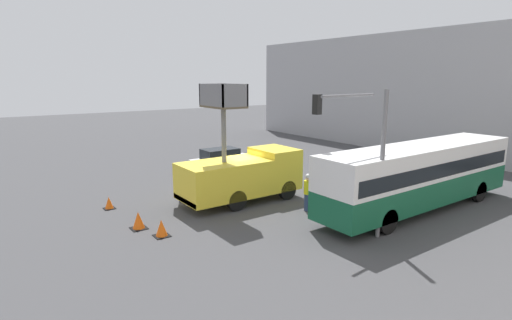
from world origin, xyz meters
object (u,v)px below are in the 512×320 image
(road_worker_near_truck, at_px, (181,184))
(parked_car_curbside, at_px, (222,159))
(traffic_light_pole, at_px, (357,135))
(utility_truck, at_px, (242,173))
(traffic_cone_near_truck, at_px, (109,203))
(city_bus, at_px, (420,172))
(road_worker_directing, at_px, (308,192))
(traffic_cone_far_side, at_px, (161,228))
(traffic_cone_mid_road, at_px, (138,221))

(road_worker_near_truck, bearing_deg, parked_car_curbside, 127.09)
(traffic_light_pole, bearing_deg, road_worker_near_truck, -150.62)
(traffic_light_pole, bearing_deg, utility_truck, -163.74)
(traffic_light_pole, height_order, traffic_cone_near_truck, traffic_light_pole)
(traffic_light_pole, relative_size, traffic_cone_near_truck, 9.83)
(city_bus, bearing_deg, parked_car_curbside, 106.03)
(road_worker_directing, bearing_deg, utility_truck, 80.08)
(traffic_cone_far_side, distance_m, parked_car_curbside, 12.23)
(utility_truck, relative_size, traffic_light_pole, 1.08)
(traffic_cone_mid_road, height_order, traffic_cone_far_side, traffic_cone_mid_road)
(city_bus, relative_size, traffic_cone_near_truck, 20.41)
(utility_truck, height_order, road_worker_near_truck, utility_truck)
(road_worker_directing, bearing_deg, city_bus, -73.24)
(city_bus, xyz_separation_m, traffic_cone_far_side, (-4.12, -11.66, -1.57))
(traffic_cone_far_side, height_order, parked_car_curbside, parked_car_curbside)
(road_worker_near_truck, xyz_separation_m, road_worker_directing, (4.92, 4.40, -0.03))
(traffic_cone_mid_road, xyz_separation_m, traffic_cone_far_side, (1.38, 0.48, -0.02))
(city_bus, distance_m, traffic_cone_near_truck, 15.41)
(road_worker_directing, xyz_separation_m, traffic_cone_mid_road, (-2.44, -7.60, -0.57))
(city_bus, height_order, road_worker_near_truck, city_bus)
(traffic_light_pole, height_order, road_worker_near_truck, traffic_light_pole)
(utility_truck, bearing_deg, city_bus, 45.57)
(road_worker_near_truck, bearing_deg, traffic_cone_far_side, -41.13)
(city_bus, distance_m, parked_car_curbside, 13.62)
(utility_truck, relative_size, traffic_cone_mid_road, 8.50)
(utility_truck, relative_size, traffic_cone_near_truck, 10.59)
(road_worker_near_truck, relative_size, traffic_cone_far_side, 2.68)
(utility_truck, relative_size, road_worker_near_truck, 3.38)
(road_worker_near_truck, bearing_deg, traffic_cone_near_truck, -112.18)
(road_worker_directing, bearing_deg, traffic_light_pole, -129.62)
(road_worker_near_truck, distance_m, parked_car_curbside, 7.56)
(road_worker_near_truck, height_order, traffic_cone_far_side, road_worker_near_truck)
(traffic_cone_mid_road, bearing_deg, traffic_cone_far_side, 19.28)
(city_bus, xyz_separation_m, parked_car_curbside, (-13.14, -3.42, -1.13))
(road_worker_directing, height_order, traffic_cone_near_truck, road_worker_directing)
(city_bus, relative_size, traffic_light_pole, 2.08)
(traffic_cone_far_side, bearing_deg, utility_truck, 111.08)
(road_worker_directing, distance_m, traffic_cone_near_truck, 9.88)
(parked_car_curbside, bearing_deg, road_worker_near_truck, -46.95)
(traffic_light_pole, xyz_separation_m, traffic_cone_mid_road, (-5.31, -7.58, -3.71))
(road_worker_near_truck, relative_size, parked_car_curbside, 0.42)
(city_bus, height_order, traffic_cone_far_side, city_bus)
(road_worker_near_truck, relative_size, traffic_cone_near_truck, 3.13)
(city_bus, relative_size, road_worker_near_truck, 6.52)
(utility_truck, distance_m, city_bus, 8.84)
(road_worker_near_truck, distance_m, traffic_cone_near_truck, 3.68)
(utility_truck, relative_size, road_worker_directing, 3.47)
(parked_car_curbside, bearing_deg, traffic_cone_mid_road, -48.79)
(traffic_cone_mid_road, bearing_deg, traffic_cone_near_truck, -175.52)
(utility_truck, bearing_deg, traffic_cone_near_truck, -114.65)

